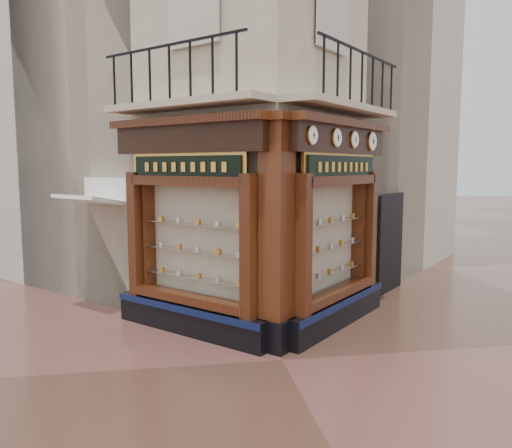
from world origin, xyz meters
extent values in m
plane|color=#4B2E23|center=(0.00, 0.00, 0.00)|extent=(80.00, 80.00, 0.00)
cube|color=beige|center=(0.00, 6.16, 6.00)|extent=(11.31, 11.31, 12.00)
cube|color=beige|center=(-2.47, 8.63, 5.50)|extent=(11.31, 11.31, 11.00)
cube|color=beige|center=(2.47, 8.63, 5.50)|extent=(11.31, 11.31, 11.00)
cube|color=black|center=(-1.44, 1.54, 0.28)|extent=(2.72, 2.72, 0.55)
cube|color=#0B1539|center=(-1.57, 1.41, 0.49)|extent=(2.50, 2.50, 0.12)
cube|color=#331409|center=(-0.45, 0.55, 1.77)|extent=(0.37, 0.37, 2.45)
cube|color=#331409|center=(-2.43, 2.53, 1.77)|extent=(0.37, 0.37, 2.45)
cube|color=beige|center=(-1.20, 1.77, 1.75)|extent=(1.80, 1.80, 2.10)
cube|color=black|center=(-1.42, 1.55, 3.60)|extent=(2.69, 2.69, 0.50)
cube|color=#331409|center=(-1.47, 1.50, 3.91)|extent=(2.86, 2.86, 0.14)
cube|color=black|center=(1.44, 1.54, 0.28)|extent=(2.72, 2.72, 0.55)
cube|color=#0B1539|center=(1.57, 1.41, 0.49)|extent=(2.50, 2.50, 0.12)
cube|color=#331409|center=(0.45, 0.55, 1.77)|extent=(0.37, 0.37, 2.45)
cube|color=#331409|center=(2.43, 2.53, 1.77)|extent=(0.37, 0.37, 2.45)
cube|color=beige|center=(1.20, 1.77, 1.75)|extent=(1.80, 1.80, 2.10)
cube|color=black|center=(1.42, 1.55, 3.60)|extent=(2.69, 2.69, 0.50)
cube|color=#331409|center=(1.47, 1.50, 3.91)|extent=(2.86, 2.86, 0.14)
cube|color=black|center=(0.00, 0.50, 0.28)|extent=(0.78, 0.78, 0.55)
cube|color=#331409|center=(0.00, 0.50, 2.20)|extent=(0.64, 0.64, 3.50)
cube|color=#331409|center=(0.00, 0.50, 3.91)|extent=(0.85, 0.85, 0.14)
cube|color=beige|center=(-1.48, 1.49, 4.20)|extent=(2.97, 2.97, 0.12)
cube|color=black|center=(-1.72, 1.26, 5.15)|extent=(2.36, 2.36, 0.04)
cube|color=beige|center=(1.48, 1.49, 4.20)|extent=(2.97, 2.97, 0.12)
cube|color=black|center=(1.72, 1.26, 5.15)|extent=(2.36, 2.36, 0.04)
cylinder|color=#BB823E|center=(0.58, 0.49, 3.62)|extent=(0.26, 0.26, 0.32)
cylinder|color=white|center=(0.60, 0.47, 3.62)|extent=(0.21, 0.21, 0.27)
cube|color=black|center=(0.61, 0.46, 3.62)|extent=(0.02, 0.02, 0.11)
cube|color=black|center=(0.61, 0.46, 3.62)|extent=(0.06, 0.06, 0.01)
cylinder|color=#BB823E|center=(1.21, 1.11, 3.62)|extent=(0.28, 0.28, 0.34)
cylinder|color=white|center=(1.23, 1.09, 3.62)|extent=(0.22, 0.22, 0.29)
cube|color=black|center=(1.24, 1.08, 3.62)|extent=(0.02, 0.02, 0.11)
cube|color=black|center=(1.24, 1.08, 3.62)|extent=(0.07, 0.07, 0.01)
cylinder|color=#BB823E|center=(1.73, 1.64, 3.62)|extent=(0.27, 0.27, 0.33)
cylinder|color=white|center=(1.75, 1.61, 3.62)|extent=(0.21, 0.21, 0.28)
cube|color=black|center=(1.76, 1.60, 3.62)|extent=(0.02, 0.02, 0.11)
cube|color=black|center=(1.76, 1.60, 3.62)|extent=(0.07, 0.07, 0.01)
cylinder|color=#BB823E|center=(2.33, 2.24, 3.62)|extent=(0.31, 0.31, 0.39)
cylinder|color=white|center=(2.35, 2.22, 3.62)|extent=(0.25, 0.25, 0.34)
cube|color=black|center=(2.36, 2.21, 3.62)|extent=(0.02, 0.02, 0.13)
cube|color=black|center=(2.36, 2.21, 3.62)|extent=(0.08, 0.08, 0.01)
cube|color=gold|center=(-1.45, 1.53, 3.10)|extent=(1.98, 1.98, 0.53)
cube|color=black|center=(-1.48, 1.50, 3.10)|extent=(1.85, 1.85, 0.40)
cube|color=gold|center=(1.45, 1.53, 3.10)|extent=(2.07, 2.07, 0.55)
cube|color=black|center=(1.48, 1.50, 3.10)|extent=(1.93, 1.93, 0.41)
camera|label=1|loc=(-1.65, -7.58, 3.12)|focal=35.00mm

